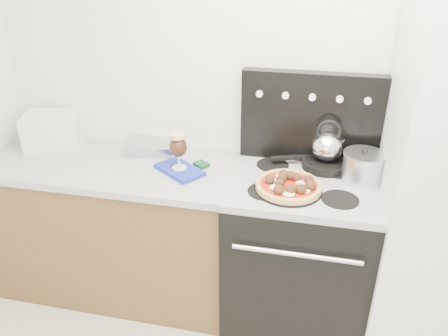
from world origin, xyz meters
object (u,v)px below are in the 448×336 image
(base_cabinet, at_px, (118,230))
(pizza, at_px, (289,184))
(skillet, at_px, (325,164))
(toaster_oven, at_px, (53,130))
(tea_kettle, at_px, (327,144))
(stove_body, at_px, (297,255))
(beer_glass, at_px, (178,151))
(stock_pot, at_px, (363,168))
(oven_mitt, at_px, (179,170))
(pizza_pan, at_px, (288,189))

(base_cabinet, xyz_separation_m, pizza, (1.03, -0.14, 0.52))
(base_cabinet, relative_size, skillet, 5.75)
(toaster_oven, relative_size, pizza, 0.99)
(toaster_oven, distance_m, pizza, 1.49)
(base_cabinet, xyz_separation_m, tea_kettle, (1.21, 0.16, 0.63))
(base_cabinet, xyz_separation_m, skillet, (1.21, 0.16, 0.51))
(base_cabinet, bearing_deg, skillet, 7.43)
(toaster_oven, height_order, tea_kettle, tea_kettle)
(base_cabinet, distance_m, stove_body, 1.11)
(stove_body, xyz_separation_m, pizza, (-0.07, -0.11, 0.51))
(base_cabinet, height_order, beer_glass, beer_glass)
(tea_kettle, bearing_deg, stove_body, -103.99)
(beer_glass, height_order, skillet, beer_glass)
(base_cabinet, bearing_deg, tea_kettle, 7.43)
(beer_glass, relative_size, stock_pot, 1.03)
(oven_mitt, bearing_deg, tea_kettle, 13.22)
(beer_glass, height_order, pizza_pan, beer_glass)
(beer_glass, distance_m, tea_kettle, 0.80)
(skillet, relative_size, tea_kettle, 1.30)
(pizza_pan, xyz_separation_m, stock_pot, (0.36, 0.18, 0.07))
(pizza, xyz_separation_m, stock_pot, (0.36, 0.18, 0.04))
(pizza_pan, relative_size, stock_pot, 1.66)
(toaster_oven, bearing_deg, oven_mitt, -29.03)
(toaster_oven, bearing_deg, beer_glass, -29.03)
(pizza_pan, bearing_deg, pizza, 0.00)
(toaster_oven, distance_m, skillet, 1.63)
(base_cabinet, xyz_separation_m, pizza_pan, (1.03, -0.14, 0.50))
(skillet, bearing_deg, tea_kettle, 0.00)
(toaster_oven, relative_size, skillet, 1.28)
(tea_kettle, bearing_deg, oven_mitt, -151.32)
(base_cabinet, distance_m, pizza, 1.17)
(stove_body, xyz_separation_m, oven_mitt, (-0.67, -0.00, 0.47))
(base_cabinet, height_order, pizza, pizza)
(pizza, relative_size, skillet, 1.29)
(beer_glass, bearing_deg, pizza_pan, -10.42)
(oven_mitt, xyz_separation_m, tea_kettle, (0.78, 0.18, 0.15))
(skillet, distance_m, tea_kettle, 0.12)
(toaster_oven, relative_size, stock_pot, 1.60)
(pizza, bearing_deg, beer_glass, 169.58)
(base_cabinet, relative_size, stock_pot, 7.15)
(stock_pot, bearing_deg, oven_mitt, -175.78)
(tea_kettle, bearing_deg, pizza_pan, -105.37)
(skillet, distance_m, stock_pot, 0.22)
(pizza, bearing_deg, stock_pot, 26.84)
(stove_body, height_order, skillet, skillet)
(stock_pot, bearing_deg, base_cabinet, -178.11)
(toaster_oven, bearing_deg, base_cabinet, -36.84)
(stove_body, bearing_deg, tea_kettle, 60.55)
(pizza, relative_size, stock_pot, 1.61)
(base_cabinet, height_order, oven_mitt, oven_mitt)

